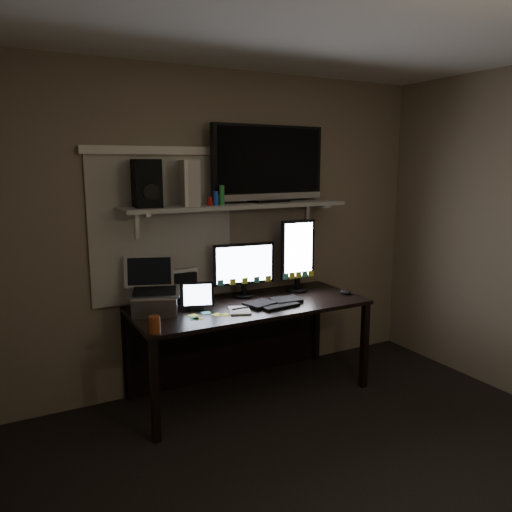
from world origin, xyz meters
TOP-DOWN VIEW (x-y plane):
  - floor at (0.00, 0.00)m, footprint 3.60×3.60m
  - ceiling at (0.00, 0.00)m, footprint 3.60×3.60m
  - back_wall at (0.00, 1.80)m, footprint 3.60×0.00m
  - window_blinds at (-0.55, 1.79)m, footprint 1.10×0.02m
  - desk at (0.00, 1.55)m, footprint 1.80×0.75m
  - wall_shelf at (0.00, 1.62)m, footprint 1.80×0.35m
  - monitor_landscape at (0.05, 1.62)m, footprint 0.51×0.11m
  - monitor_portrait at (0.53, 1.58)m, footprint 0.31×0.07m
  - keyboard at (0.16, 1.33)m, footprint 0.47×0.23m
  - mouse at (0.82, 1.30)m, footprint 0.09×0.12m
  - notepad at (-0.16, 1.28)m, footprint 0.21×0.25m
  - tablet at (-0.42, 1.46)m, footprint 0.26×0.17m
  - file_sorter at (-0.44, 1.69)m, footprint 0.20×0.09m
  - laptop at (-0.71, 1.51)m, footprint 0.43×0.39m
  - cup at (-0.84, 1.11)m, footprint 0.09×0.09m
  - sticky_notes at (-0.38, 1.31)m, footprint 0.31×0.26m
  - tv at (0.30, 1.67)m, footprint 1.02×0.25m
  - game_console at (-0.40, 1.65)m, footprint 0.14×0.29m
  - speaker at (-0.70, 1.65)m, footprint 0.20×0.24m
  - bottles at (-0.21, 1.57)m, footprint 0.24×0.08m

SIDE VIEW (x-z plane):
  - floor at x=0.00m, z-range 0.00..0.00m
  - desk at x=0.00m, z-range 0.19..0.92m
  - sticky_notes at x=-0.38m, z-range 0.73..0.73m
  - notepad at x=-0.16m, z-range 0.73..0.74m
  - keyboard at x=0.16m, z-range 0.73..0.76m
  - mouse at x=0.82m, z-range 0.73..0.77m
  - cup at x=-0.84m, z-range 0.73..0.84m
  - tablet at x=-0.42m, z-range 0.73..0.94m
  - file_sorter at x=-0.44m, z-range 0.73..0.99m
  - laptop at x=-0.71m, z-range 0.73..1.13m
  - monitor_landscape at x=0.05m, z-range 0.73..1.17m
  - monitor_portrait at x=0.53m, z-range 0.73..1.34m
  - back_wall at x=0.00m, z-range -0.55..3.05m
  - window_blinds at x=-0.55m, z-range 0.75..1.85m
  - wall_shelf at x=0.00m, z-range 1.45..1.48m
  - bottles at x=-0.21m, z-range 1.48..1.63m
  - game_console at x=-0.40m, z-range 1.48..1.81m
  - speaker at x=-0.70m, z-range 1.48..1.82m
  - tv at x=0.30m, z-range 1.48..2.08m
  - ceiling at x=0.00m, z-range 2.50..2.50m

